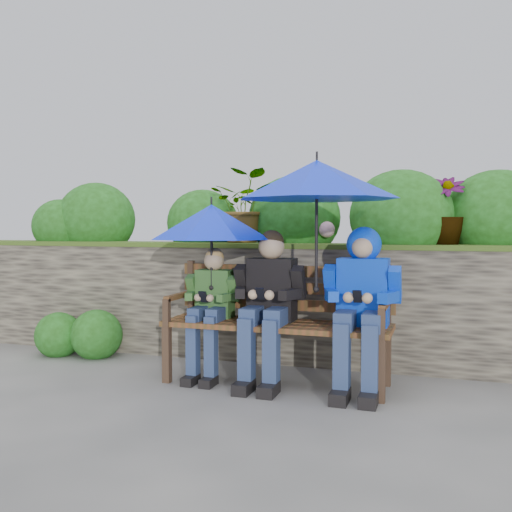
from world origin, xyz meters
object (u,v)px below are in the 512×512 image
(umbrella_left, at_px, (211,222))
(umbrella_right, at_px, (317,180))
(park_bench, at_px, (279,315))
(boy_middle, at_px, (268,299))
(boy_right, at_px, (362,295))
(boy_left, at_px, (211,304))

(umbrella_left, height_order, umbrella_right, umbrella_right)
(park_bench, height_order, boy_middle, boy_middle)
(boy_middle, height_order, boy_right, boy_right)
(umbrella_left, distance_m, umbrella_right, 0.89)
(boy_middle, bearing_deg, park_bench, 54.31)
(boy_left, xyz_separation_m, umbrella_left, (0.00, 0.02, 0.63))
(umbrella_left, relative_size, umbrella_right, 0.82)
(park_bench, relative_size, boy_right, 1.45)
(boy_right, bearing_deg, park_bench, 173.54)
(boy_middle, height_order, umbrella_right, umbrella_right)
(boy_left, height_order, umbrella_left, umbrella_left)
(park_bench, bearing_deg, boy_left, -172.71)
(boy_middle, relative_size, umbrella_right, 0.98)
(park_bench, bearing_deg, boy_right, -6.46)
(umbrella_right, bearing_deg, boy_left, 178.11)
(park_bench, bearing_deg, umbrella_right, -17.21)
(boy_left, height_order, boy_middle, boy_middle)
(boy_middle, bearing_deg, boy_left, 178.22)
(boy_middle, bearing_deg, boy_right, 0.90)
(boy_left, distance_m, boy_middle, 0.47)
(boy_middle, height_order, umbrella_left, umbrella_left)
(boy_left, relative_size, umbrella_left, 1.05)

